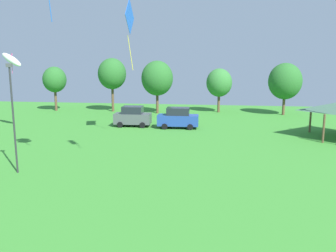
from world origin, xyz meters
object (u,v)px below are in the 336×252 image
at_px(treeline_tree_0, 55,80).
at_px(kite_flying_3, 130,19).
at_px(kite_flying_4, 11,60).
at_px(parked_car_second_from_left, 178,118).
at_px(treeline_tree_1, 112,74).
at_px(light_post_1, 13,113).
at_px(treeline_tree_2, 157,78).
at_px(treeline_tree_4, 285,81).
at_px(treeline_tree_3, 219,83).
at_px(parked_car_leftmost, 133,116).

bearing_deg(treeline_tree_0, kite_flying_3, -48.11).
relative_size(kite_flying_4, parked_car_second_from_left, 0.71).
xyz_separation_m(kite_flying_4, treeline_tree_1, (5.68, 15.79, -2.00)).
bearing_deg(light_post_1, kite_flying_3, 64.29).
xyz_separation_m(treeline_tree_2, treeline_tree_4, (17.26, 0.87, -0.33)).
distance_m(parked_car_second_from_left, treeline_tree_3, 13.98).
distance_m(kite_flying_4, treeline_tree_4, 33.68).
relative_size(parked_car_leftmost, treeline_tree_0, 0.64).
bearing_deg(treeline_tree_4, parked_car_leftmost, -148.75).
relative_size(kite_flying_4, treeline_tree_4, 0.45).
bearing_deg(kite_flying_4, kite_flying_3, -9.46).
relative_size(kite_flying_4, light_post_1, 0.44).
xyz_separation_m(kite_flying_3, parked_car_leftmost, (-1.53, 6.73, -9.83)).
bearing_deg(treeline_tree_2, kite_flying_3, -88.49).
xyz_separation_m(kite_flying_3, treeline_tree_0, (-15.69, 17.49, -6.42)).
bearing_deg(treeline_tree_3, treeline_tree_4, -8.39).
bearing_deg(treeline_tree_3, treeline_tree_2, -165.74).
height_order(parked_car_leftmost, treeline_tree_2, treeline_tree_2).
xyz_separation_m(parked_car_second_from_left, treeline_tree_4, (13.16, 11.61, 3.42)).
distance_m(treeline_tree_3, treeline_tree_4, 8.85).
xyz_separation_m(parked_car_leftmost, treeline_tree_4, (18.34, 11.13, 3.42)).
distance_m(treeline_tree_1, treeline_tree_3, 15.32).
bearing_deg(kite_flying_4, treeline_tree_1, 70.21).
bearing_deg(kite_flying_3, parked_car_leftmost, 102.77).
relative_size(treeline_tree_3, treeline_tree_4, 0.89).
bearing_deg(kite_flying_4, treeline_tree_0, 100.54).
bearing_deg(treeline_tree_1, treeline_tree_3, 4.61).
distance_m(treeline_tree_2, treeline_tree_3, 8.81).
height_order(kite_flying_3, treeline_tree_2, kite_flying_3).
height_order(kite_flying_3, treeline_tree_3, kite_flying_3).
relative_size(parked_car_leftmost, treeline_tree_2, 0.56).
height_order(parked_car_second_from_left, treeline_tree_1, treeline_tree_1).
height_order(kite_flying_4, light_post_1, kite_flying_4).
relative_size(parked_car_second_from_left, treeline_tree_4, 0.64).
distance_m(kite_flying_4, treeline_tree_3, 27.14).
xyz_separation_m(parked_car_second_from_left, treeline_tree_3, (4.41, 12.90, 3.07)).
xyz_separation_m(parked_car_leftmost, light_post_1, (-3.65, -17.48, 2.86)).
xyz_separation_m(kite_flying_4, treeline_tree_3, (20.90, 17.01, -3.21)).
distance_m(light_post_1, treeline_tree_2, 28.15).
height_order(treeline_tree_1, treeline_tree_4, treeline_tree_1).
height_order(kite_flying_3, treeline_tree_1, kite_flying_3).
bearing_deg(parked_car_second_from_left, light_post_1, -119.16).
bearing_deg(treeline_tree_3, treeline_tree_1, -175.39).
xyz_separation_m(treeline_tree_0, treeline_tree_3, (23.76, 1.66, -0.34)).
bearing_deg(kite_flying_4, treeline_tree_2, 50.17).
xyz_separation_m(parked_car_second_from_left, treeline_tree_1, (-10.81, 11.67, 4.27)).
distance_m(light_post_1, treeline_tree_4, 36.08).
bearing_deg(kite_flying_4, parked_car_second_from_left, 14.00).
bearing_deg(treeline_tree_4, treeline_tree_0, -179.35).
relative_size(kite_flying_3, treeline_tree_0, 0.97).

